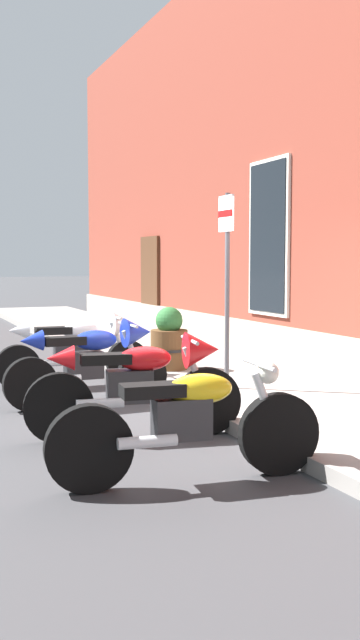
# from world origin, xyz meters

# --- Properties ---
(ground_plane) EXTENTS (140.00, 140.00, 0.00)m
(ground_plane) POSITION_xyz_m (0.00, 0.00, 0.00)
(ground_plane) COLOR #38383A
(sidewalk) EXTENTS (33.52, 2.63, 0.14)m
(sidewalk) POSITION_xyz_m (0.00, 1.31, 0.07)
(sidewalk) COLOR gray
(sidewalk) RESTS_ON ground_plane
(motorcycle_white_sport) EXTENTS (0.62, 2.14, 1.02)m
(motorcycle_white_sport) POSITION_xyz_m (-2.21, -0.68, 0.56)
(motorcycle_white_sport) COLOR black
(motorcycle_white_sport) RESTS_ON ground_plane
(motorcycle_blue_sport) EXTENTS (0.62, 2.00, 1.03)m
(motorcycle_blue_sport) POSITION_xyz_m (-0.88, -0.86, 0.56)
(motorcycle_blue_sport) COLOR black
(motorcycle_blue_sport) RESTS_ON ground_plane
(motorcycle_red_sport) EXTENTS (0.67, 2.11, 1.03)m
(motorcycle_red_sport) POSITION_xyz_m (0.78, -0.84, 0.56)
(motorcycle_red_sport) COLOR black
(motorcycle_red_sport) RESTS_ON ground_plane
(motorcycle_yellow_naked) EXTENTS (0.62, 2.20, 0.93)m
(motorcycle_yellow_naked) POSITION_xyz_m (2.22, -0.96, 0.47)
(motorcycle_yellow_naked) COLOR black
(motorcycle_yellow_naked) RESTS_ON ground_plane
(parking_sign) EXTENTS (0.36, 0.07, 2.41)m
(parking_sign) POSITION_xyz_m (-0.61, 0.77, 1.70)
(parking_sign) COLOR #4C4C51
(parking_sign) RESTS_ON sidewalk
(barrel_planter) EXTENTS (0.57, 0.57, 0.92)m
(barrel_planter) POSITION_xyz_m (-2.31, 0.68, 0.54)
(barrel_planter) COLOR brown
(barrel_planter) RESTS_ON sidewalk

